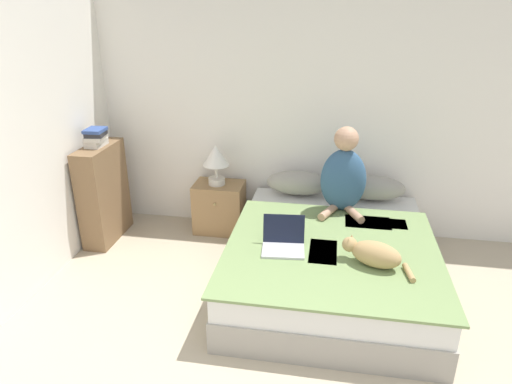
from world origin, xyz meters
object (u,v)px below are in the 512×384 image
object	(u,v)px
book_stack_top	(96,137)
table_lamp	(216,159)
cat_tabby	(374,254)
bookshelf	(104,193)
person_sitting	(344,176)
pillow_near	(298,183)
pillow_far	(373,188)
nightstand	(219,207)
bed	(331,261)
laptop_open	(283,243)

from	to	relation	value
book_stack_top	table_lamp	bearing A→B (deg)	17.17
cat_tabby	bookshelf	world-z (taller)	bookshelf
person_sitting	pillow_near	bearing A→B (deg)	144.94
pillow_far	table_lamp	xyz separation A→B (m)	(-1.55, -0.03, 0.22)
book_stack_top	cat_tabby	bearing A→B (deg)	-18.79
pillow_near	table_lamp	xyz separation A→B (m)	(-0.82, -0.03, 0.22)
cat_tabby	table_lamp	size ratio (longest dim) A/B	1.24
nightstand	bookshelf	world-z (taller)	bookshelf
bed	pillow_far	world-z (taller)	pillow_far
bed	person_sitting	size ratio (longest dim) A/B	2.55
bed	person_sitting	xyz separation A→B (m)	(0.07, 0.54, 0.57)
bed	cat_tabby	bearing A→B (deg)	-52.54
bookshelf	nightstand	bearing A→B (deg)	17.67
person_sitting	book_stack_top	xyz separation A→B (m)	(-2.33, -0.06, 0.26)
nightstand	table_lamp	world-z (taller)	table_lamp
pillow_near	pillow_far	size ratio (longest dim) A/B	1.00
pillow_far	cat_tabby	world-z (taller)	pillow_far
table_lamp	bookshelf	distance (m)	1.17
pillow_far	laptop_open	world-z (taller)	laptop_open
nightstand	bookshelf	bearing A→B (deg)	-162.33
bed	nightstand	world-z (taller)	nightstand
pillow_near	table_lamp	size ratio (longest dim) A/B	1.51
bed	bookshelf	xyz separation A→B (m)	(-2.26, 0.48, 0.26)
person_sitting	nightstand	distance (m)	1.38
person_sitting	bookshelf	size ratio (longest dim) A/B	0.81
cat_tabby	laptop_open	world-z (taller)	laptop_open
pillow_near	laptop_open	size ratio (longest dim) A/B	1.77
bed	pillow_far	xyz separation A→B (m)	(0.36, 0.85, 0.35)
laptop_open	bookshelf	bearing A→B (deg)	153.18
pillow_far	pillow_near	bearing A→B (deg)	180.00
pillow_far	book_stack_top	size ratio (longest dim) A/B	2.58
person_sitting	table_lamp	bearing A→B (deg)	167.92
cat_tabby	nightstand	xyz separation A→B (m)	(-1.47, 1.21, -0.30)
nightstand	book_stack_top	bearing A→B (deg)	-162.50
bed	table_lamp	world-z (taller)	table_lamp
pillow_far	cat_tabby	distance (m)	1.24
nightstand	table_lamp	distance (m)	0.54
pillow_far	nightstand	xyz separation A→B (m)	(-1.53, -0.02, -0.32)
cat_tabby	nightstand	distance (m)	1.93
laptop_open	bookshelf	size ratio (longest dim) A/B	0.36
cat_tabby	table_lamp	distance (m)	1.93
pillow_far	book_stack_top	xyz separation A→B (m)	(-2.62, -0.37, 0.48)
bookshelf	book_stack_top	world-z (taller)	book_stack_top
pillow_far	cat_tabby	xyz separation A→B (m)	(-0.06, -1.24, -0.02)
pillow_far	laptop_open	size ratio (longest dim) A/B	1.77
pillow_far	nightstand	world-z (taller)	pillow_far
cat_tabby	book_stack_top	xyz separation A→B (m)	(-2.56, 0.87, 0.51)
nightstand	book_stack_top	world-z (taller)	book_stack_top
cat_tabby	nightstand	world-z (taller)	cat_tabby
pillow_near	laptop_open	bearing A→B (deg)	-90.66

